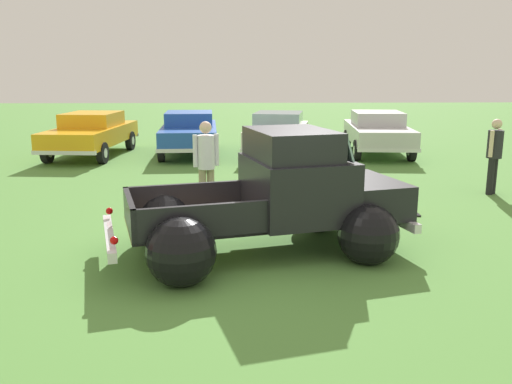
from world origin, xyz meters
TOP-DOWN VIEW (x-y plane):
  - ground_plane at (0.00, 0.00)m, footprint 80.00×80.00m
  - vintage_pickup_truck at (0.37, 0.10)m, footprint 4.96×3.65m
  - show_car_0 at (-5.20, 10.05)m, footprint 2.32×4.86m
  - show_car_1 at (-1.97, 10.27)m, footprint 2.09×4.55m
  - show_car_2 at (1.02, 10.01)m, footprint 2.56×4.54m
  - show_car_3 at (4.43, 10.18)m, footprint 2.27×4.66m
  - spectator_0 at (5.55, 3.97)m, footprint 0.48×0.48m
  - spectator_1 at (-0.94, 2.51)m, footprint 0.53×0.43m
  - lane_cone_0 at (2.21, 2.93)m, footprint 0.36×0.36m
  - lane_cone_1 at (3.10, 2.18)m, footprint 0.36×0.36m

SIDE VIEW (x-z plane):
  - ground_plane at x=0.00m, z-range 0.00..0.00m
  - lane_cone_0 at x=2.21m, z-range 0.00..0.63m
  - lane_cone_1 at x=3.10m, z-range 0.00..0.63m
  - vintage_pickup_truck at x=0.37m, z-range -0.22..1.74m
  - show_car_2 at x=1.02m, z-range 0.07..1.50m
  - show_car_1 at x=-1.97m, z-range 0.07..1.50m
  - show_car_3 at x=4.43m, z-range 0.07..1.50m
  - show_car_0 at x=-5.20m, z-range 0.07..1.50m
  - spectator_0 at x=5.55m, z-range 0.13..1.86m
  - spectator_1 at x=-0.94m, z-range 0.14..1.97m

